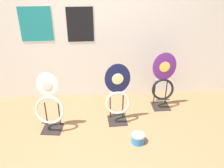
{
  "coord_description": "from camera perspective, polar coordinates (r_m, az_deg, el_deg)",
  "views": [
    {
      "loc": [
        -0.06,
        -1.95,
        2.32
      ],
      "look_at": [
        0.18,
        1.28,
        0.55
      ],
      "focal_mm": 40.0,
      "sensor_mm": 36.0,
      "label": 1
    }
  ],
  "objects": [
    {
      "name": "toilet_seat_display_white_plain",
      "position": [
        3.56,
        -14.16,
        -4.8
      ],
      "size": [
        0.42,
        0.32,
        0.89
      ],
      "color": "black",
      "rests_on": "ground_plane"
    },
    {
      "name": "toilet_seat_display_purple_note",
      "position": [
        4.01,
        11.64,
        0.61
      ],
      "size": [
        0.37,
        0.29,
        0.95
      ],
      "color": "black",
      "rests_on": "ground_plane"
    },
    {
      "name": "wall_back",
      "position": [
        4.04,
        -3.41,
        13.99
      ],
      "size": [
        8.0,
        0.07,
        2.6
      ],
      "color": "silver",
      "rests_on": "ground_plane"
    },
    {
      "name": "toilet_seat_display_navy_moon",
      "position": [
        3.6,
        1.28,
        -2.61
      ],
      "size": [
        0.37,
        0.29,
        0.94
      ],
      "color": "black",
      "rests_on": "ground_plane"
    },
    {
      "name": "paint_can",
      "position": [
        3.46,
        5.96,
        -12.18
      ],
      "size": [
        0.19,
        0.19,
        0.13
      ],
      "color": "teal",
      "rests_on": "ground_plane"
    }
  ]
}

